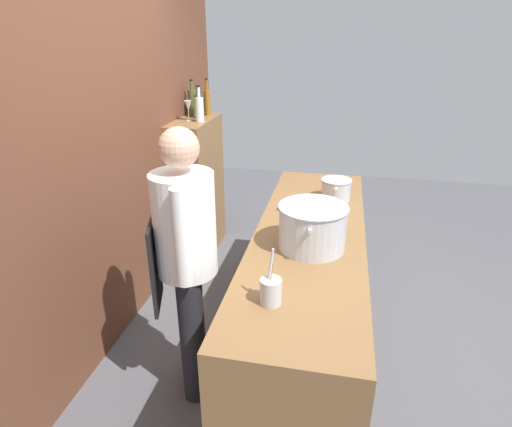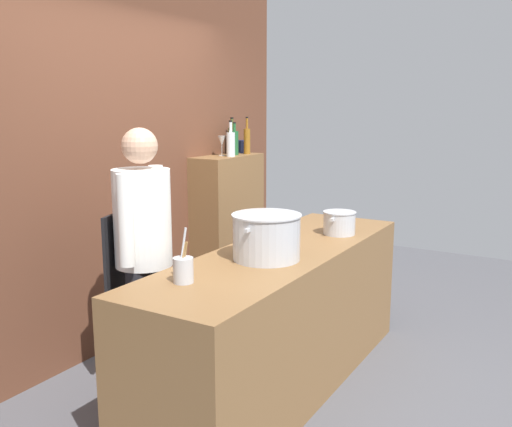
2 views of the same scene
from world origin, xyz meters
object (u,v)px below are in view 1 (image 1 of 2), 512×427
object	(u,v)px
chef	(186,251)
spice_tin_navy	(198,107)
stockpot_large	(312,227)
wine_bottle_green	(198,106)
wine_bottle_clear	(199,109)
wine_bottle_olive	(192,102)
butter_jar	(286,207)
stockpot_small	(336,189)
utensil_crock	(271,291)
wine_bottle_amber	(207,102)
wine_glass_tall	(188,106)

from	to	relation	value
chef	spice_tin_navy	bearing A→B (deg)	178.51
stockpot_large	wine_bottle_green	world-z (taller)	wine_bottle_green
wine_bottle_clear	spice_tin_navy	world-z (taller)	wine_bottle_clear
wine_bottle_clear	wine_bottle_olive	bearing A→B (deg)	30.93
butter_jar	wine_bottle_olive	bearing A→B (deg)	44.12
stockpot_small	utensil_crock	size ratio (longest dim) A/B	1.04
utensil_crock	wine_bottle_amber	world-z (taller)	wine_bottle_amber
chef	wine_glass_tall	world-z (taller)	chef
chef	wine_glass_tall	distance (m)	1.86
wine_bottle_olive	wine_glass_tall	size ratio (longest dim) A/B	1.88
stockpot_large	butter_jar	world-z (taller)	stockpot_large
chef	wine_bottle_green	xyz separation A→B (m)	(1.82, 0.52, 0.49)
wine_bottle_amber	wine_bottle_clear	bearing A→B (deg)	-175.29
stockpot_small	wine_bottle_green	size ratio (longest dim) A/B	1.00
stockpot_small	utensil_crock	xyz separation A→B (m)	(-1.42, 0.26, -0.01)
butter_jar	wine_glass_tall	size ratio (longest dim) A/B	0.44
wine_bottle_clear	spice_tin_navy	xyz separation A→B (m)	(0.38, 0.15, -0.06)
wine_bottle_clear	wine_bottle_amber	xyz separation A→B (m)	(0.31, 0.03, 0.01)
wine_bottle_green	spice_tin_navy	world-z (taller)	wine_bottle_green
chef	wine_bottle_clear	distance (m)	1.79
wine_bottle_olive	butter_jar	bearing A→B (deg)	-135.88
wine_bottle_green	wine_bottle_clear	distance (m)	0.17
chef	stockpot_small	xyz separation A→B (m)	(1.13, -0.79, 0.02)
utensil_crock	wine_bottle_olive	bearing A→B (deg)	27.29
utensil_crock	wine_bottle_olive	xyz separation A→B (m)	(2.22, 1.15, 0.50)
chef	spice_tin_navy	size ratio (longest dim) A/B	14.06
stockpot_large	stockpot_small	size ratio (longest dim) A/B	1.59
utensil_crock	wine_bottle_amber	size ratio (longest dim) A/B	0.84
butter_jar	wine_bottle_green	bearing A→B (deg)	44.41
stockpot_small	utensil_crock	bearing A→B (deg)	169.59
chef	wine_bottle_clear	size ratio (longest dim) A/B	5.31
butter_jar	spice_tin_navy	world-z (taller)	spice_tin_navy
stockpot_large	wine_bottle_amber	xyz separation A→B (m)	(1.67, 1.15, 0.43)
wine_bottle_green	wine_glass_tall	size ratio (longest dim) A/B	1.66
butter_jar	wine_bottle_clear	size ratio (longest dim) A/B	0.25
wine_bottle_clear	wine_bottle_amber	bearing A→B (deg)	4.71
wine_bottle_olive	spice_tin_navy	bearing A→B (deg)	-6.84
wine_bottle_olive	spice_tin_navy	distance (m)	0.13
chef	stockpot_large	distance (m)	0.74
wine_bottle_olive	chef	bearing A→B (deg)	-162.30
wine_bottle_green	wine_glass_tall	bearing A→B (deg)	156.74
butter_jar	wine_bottle_green	distance (m)	1.48
stockpot_large	spice_tin_navy	world-z (taller)	spice_tin_navy
stockpot_small	butter_jar	xyz separation A→B (m)	(-0.30, 0.34, -0.05)
utensil_crock	wine_bottle_clear	distance (m)	2.24
spice_tin_navy	wine_bottle_amber	bearing A→B (deg)	-116.85
utensil_crock	wine_bottle_green	world-z (taller)	wine_bottle_green
butter_jar	wine_bottle_olive	xyz separation A→B (m)	(1.10, 1.07, 0.54)
wine_bottle_clear	wine_bottle_amber	size ratio (longest dim) A/B	0.92
utensil_crock	stockpot_small	bearing A→B (deg)	-10.41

